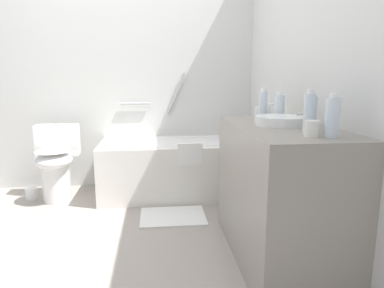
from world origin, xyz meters
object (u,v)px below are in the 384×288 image
(water_bottle_1, at_px, (309,113))
(drinking_glass_0, at_px, (312,129))
(drinking_glass_1, at_px, (275,113))
(bath_mat, at_px, (173,216))
(sink_faucet, at_px, (309,119))
(drinking_glass_3, at_px, (259,112))
(water_bottle_3, at_px, (263,105))
(water_bottle_4, at_px, (310,114))
(water_bottle_2, at_px, (332,117))
(drinking_glass_2, at_px, (271,110))
(water_bottle_0, at_px, (279,107))
(bathtub, at_px, (177,166))
(sink_basin, at_px, (280,121))
(toilet_paper_roll, at_px, (31,194))
(toilet, at_px, (56,161))

(water_bottle_1, distance_m, drinking_glass_0, 0.11)
(drinking_glass_1, xyz_separation_m, bath_mat, (-0.70, 0.40, -0.90))
(sink_faucet, relative_size, drinking_glass_1, 1.68)
(drinking_glass_0, height_order, drinking_glass_3, drinking_glass_0)
(water_bottle_3, distance_m, water_bottle_4, 0.58)
(water_bottle_2, xyz_separation_m, drinking_glass_3, (-0.09, 0.87, -0.06))
(water_bottle_1, distance_m, water_bottle_3, 0.66)
(sink_faucet, height_order, drinking_glass_0, drinking_glass_0)
(drinking_glass_0, distance_m, bath_mat, 1.56)
(water_bottle_1, bearing_deg, bath_mat, 122.33)
(water_bottle_3, xyz_separation_m, drinking_glass_2, (0.10, 0.11, -0.05))
(water_bottle_0, relative_size, water_bottle_4, 0.94)
(sink_faucet, bearing_deg, drinking_glass_2, 102.40)
(bathtub, bearing_deg, drinking_glass_2, -52.72)
(sink_faucet, distance_m, drinking_glass_0, 0.46)
(bathtub, distance_m, sink_faucet, 1.60)
(water_bottle_2, height_order, water_bottle_4, water_bottle_2)
(bathtub, bearing_deg, water_bottle_4, -67.72)
(sink_faucet, bearing_deg, water_bottle_4, -114.61)
(sink_basin, relative_size, sink_faucet, 2.02)
(bath_mat, bearing_deg, toilet_paper_roll, 156.59)
(water_bottle_1, xyz_separation_m, drinking_glass_0, (-0.02, -0.08, -0.07))
(drinking_glass_1, distance_m, toilet_paper_roll, 2.40)
(sink_basin, relative_size, water_bottle_0, 1.59)
(drinking_glass_3, xyz_separation_m, bath_mat, (-0.62, 0.26, -0.89))
(bath_mat, height_order, toilet_paper_roll, toilet_paper_roll)
(drinking_glass_0, relative_size, bath_mat, 0.15)
(toilet, distance_m, sink_faucet, 2.30)
(sink_faucet, bearing_deg, bathtub, 120.03)
(drinking_glass_2, relative_size, bath_mat, 0.18)
(sink_basin, bearing_deg, water_bottle_1, -86.46)
(water_bottle_3, distance_m, drinking_glass_2, 0.16)
(sink_faucet, bearing_deg, drinking_glass_1, 111.60)
(sink_faucet, height_order, drinking_glass_3, sink_faucet)
(toilet, relative_size, drinking_glass_0, 8.84)
(sink_faucet, height_order, drinking_glass_2, drinking_glass_2)
(toilet, height_order, drinking_glass_2, drinking_glass_2)
(bath_mat, distance_m, toilet_paper_roll, 1.44)
(drinking_glass_3, bearing_deg, sink_basin, -89.53)
(sink_faucet, xyz_separation_m, water_bottle_1, (-0.16, -0.34, 0.07))
(drinking_glass_3, xyz_separation_m, toilet_paper_roll, (-1.95, 0.84, -0.84))
(sink_basin, height_order, water_bottle_2, water_bottle_2)
(water_bottle_1, relative_size, drinking_glass_1, 2.51)
(bathtub, height_order, water_bottle_1, bathtub)
(bathtub, height_order, water_bottle_0, bathtub)
(drinking_glass_3, bearing_deg, bathtub, 122.86)
(sink_basin, distance_m, drinking_glass_1, 0.30)
(sink_basin, relative_size, water_bottle_1, 1.35)
(water_bottle_1, xyz_separation_m, water_bottle_4, (0.05, 0.09, -0.01))
(water_bottle_1, bearing_deg, bathtub, 109.64)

